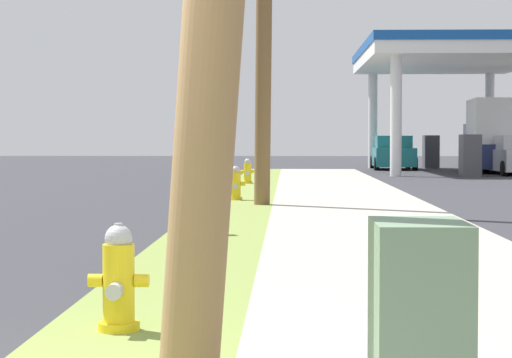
{
  "coord_description": "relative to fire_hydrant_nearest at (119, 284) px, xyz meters",
  "views": [
    {
      "loc": [
        1.72,
        -4.7,
        1.45
      ],
      "look_at": [
        1.15,
        13.35,
        0.73
      ],
      "focal_mm": 72.03,
      "sensor_mm": 36.0,
      "label": 1
    }
  ],
  "objects": [
    {
      "name": "fire_hydrant_nearest",
      "position": [
        0.0,
        0.0,
        0.0
      ],
      "size": [
        0.42,
        0.38,
        0.74
      ],
      "color": "yellow",
      "rests_on": "grass_verge"
    },
    {
      "name": "fire_hydrant_second",
      "position": [
        0.0,
        7.21,
        0.0
      ],
      "size": [
        0.42,
        0.38,
        0.74
      ],
      "color": "yellow",
      "rests_on": "grass_verge"
    },
    {
      "name": "fire_hydrant_third",
      "position": [
        0.03,
        15.13,
        0.0
      ],
      "size": [
        0.42,
        0.37,
        0.74
      ],
      "color": "yellow",
      "rests_on": "grass_verge"
    },
    {
      "name": "fire_hydrant_fourth",
      "position": [
        -0.03,
        23.26,
        0.0
      ],
      "size": [
        0.42,
        0.37,
        0.74
      ],
      "color": "yellow",
      "rests_on": "grass_verge"
    },
    {
      "name": "utility_cabinet",
      "position": [
        1.76,
        -2.37,
        0.11
      ],
      "size": [
        0.47,
        0.7,
        0.95
      ],
      "color": "slate",
      "rests_on": "sidewalk_slab"
    },
    {
      "name": "car_teal_by_far_pump",
      "position": [
        6.07,
        41.16,
        0.28
      ],
      "size": [
        2.04,
        4.54,
        1.57
      ],
      "color": "#197075",
      "rests_on": "ground"
    },
    {
      "name": "truck_navy_at_forecourt",
      "position": [
        9.93,
        37.37,
        1.04
      ],
      "size": [
        2.54,
        6.52,
        3.11
      ],
      "color": "navy",
      "rests_on": "ground"
    }
  ]
}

